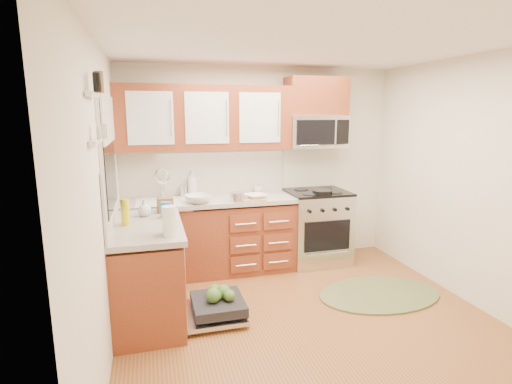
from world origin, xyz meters
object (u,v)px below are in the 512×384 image
object	(u,v)px
skillet	(322,192)
paper_towel_roll	(169,221)
range	(317,227)
upper_cabinets	(205,118)
cutting_board	(253,200)
sink	(164,212)
cup	(258,189)
rug	(380,294)
stock_pot	(237,197)
bowl_a	(256,197)
dishwasher	(214,309)
bowl_b	(198,199)
microwave	(316,131)

from	to	relation	value
skillet	paper_towel_roll	distance (m)	2.25
range	skillet	world-z (taller)	skillet
upper_cabinets	cutting_board	bearing A→B (deg)	-35.68
sink	upper_cabinets	bearing A→B (deg)	16.45
cup	rug	bearing A→B (deg)	-52.78
range	stock_pot	bearing A→B (deg)	-169.18
upper_cabinets	skillet	xyz separation A→B (m)	(1.39, -0.32, -0.90)
cutting_board	bowl_a	size ratio (longest dim) A/B	1.12
dishwasher	rug	xyz separation A→B (m)	(1.81, 0.03, -0.09)
range	cutting_board	bearing A→B (deg)	-167.01
range	cup	distance (m)	0.91
dishwasher	bowl_a	size ratio (longest dim) A/B	2.86
upper_cabinets	stock_pot	size ratio (longest dim) A/B	11.53
skillet	bowl_b	distance (m)	1.53
dishwasher	paper_towel_roll	size ratio (longest dim) A/B	2.74
dishwasher	stock_pot	bearing A→B (deg)	64.40
sink	stock_pot	size ratio (longest dim) A/B	3.49
microwave	bowl_a	world-z (taller)	microwave
sink	cutting_board	world-z (taller)	cutting_board
skillet	cup	xyz separation A→B (m)	(-0.72, 0.39, -0.00)
microwave	rug	distance (m)	2.10
bowl_a	bowl_b	xyz separation A→B (m)	(-0.70, -0.04, 0.02)
dishwasher	skillet	bearing A→B (deg)	32.14
microwave	sink	distance (m)	2.13
upper_cabinets	dishwasher	world-z (taller)	upper_cabinets
upper_cabinets	skillet	size ratio (longest dim) A/B	8.41
skillet	paper_towel_roll	xyz separation A→B (m)	(-1.91, -1.18, 0.08)
dishwasher	bowl_a	distance (m)	1.47
bowl_a	range	bearing A→B (deg)	9.57
microwave	rug	bearing A→B (deg)	-77.58
skillet	dishwasher	bearing A→B (deg)	-147.86
dishwasher	paper_towel_roll	world-z (taller)	paper_towel_roll
rug	cup	world-z (taller)	cup
microwave	rug	size ratio (longest dim) A/B	0.56
upper_cabinets	microwave	distance (m)	1.42
dishwasher	stock_pot	size ratio (longest dim) A/B	3.94
bowl_b	range	bearing A→B (deg)	6.61
dishwasher	rug	size ratio (longest dim) A/B	0.52
range	paper_towel_roll	size ratio (longest dim) A/B	3.72
rug	cup	distance (m)	1.92
range	dishwasher	world-z (taller)	range
skillet	sink	bearing A→B (deg)	175.09
sink	bowl_b	size ratio (longest dim) A/B	2.07
stock_pot	cutting_board	world-z (taller)	stock_pot
sink	bowl_a	distance (m)	1.09
rug	cutting_board	size ratio (longest dim) A/B	4.96
dishwasher	bowl_b	world-z (taller)	bowl_b
cutting_board	dishwasher	bearing A→B (deg)	-124.38
cutting_board	cup	world-z (taller)	cup
sink	rug	bearing A→B (deg)	-26.38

